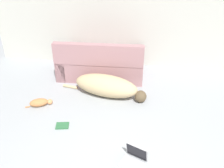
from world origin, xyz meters
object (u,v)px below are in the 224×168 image
couch (101,64)px  dog (107,86)px  book_green (62,126)px  laptop_open (135,157)px  cat (40,102)px

couch → dog: size_ratio=1.06×
dog → couch: bearing=120.3°
dog → book_green: dog is taller
laptop_open → couch: bearing=134.3°
couch → book_green: (-0.33, -1.76, -0.26)m
couch → cat: (-0.89, -1.26, -0.21)m
cat → book_green: 0.76m
dog → cat: size_ratio=3.64×
laptop_open → book_green: laptop_open is taller
couch → book_green: size_ratio=7.88×
dog → book_green: 1.17m
couch → book_green: 1.81m
couch → dog: (0.25, -0.76, -0.08)m
cat → book_green: bearing=-65.1°
couch → laptop_open: size_ratio=4.55×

